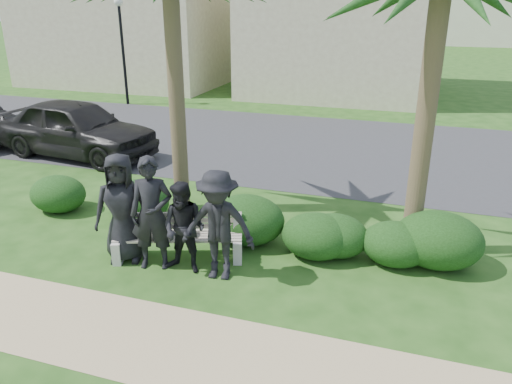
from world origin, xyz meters
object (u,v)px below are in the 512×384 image
at_px(street_lamp, 121,32).
at_px(car_a, 77,128).
at_px(park_bench, 179,240).
at_px(man_b, 152,214).
at_px(man_c, 184,228).
at_px(man_d, 218,226).
at_px(man_a, 122,208).

bearing_deg(street_lamp, car_a, -68.49).
relative_size(park_bench, man_b, 1.22).
bearing_deg(man_c, park_bench, 133.03).
bearing_deg(man_b, street_lamp, 105.35).
relative_size(man_c, man_d, 0.85).
height_order(man_a, man_c, man_a).
distance_m(man_a, man_d, 1.76).
height_order(man_d, car_a, man_d).
bearing_deg(man_c, man_b, -174.15).
bearing_deg(man_b, man_c, -15.56).
bearing_deg(street_lamp, man_b, -56.46).
xyz_separation_m(street_lamp, man_d, (9.12, -12.00, -2.04)).
height_order(park_bench, man_a, man_a).
height_order(man_c, man_d, man_d).
bearing_deg(car_a, park_bench, -123.76).
height_order(man_a, man_b, man_b).
bearing_deg(street_lamp, man_d, -52.78).
height_order(street_lamp, man_d, street_lamp).
relative_size(man_a, car_a, 0.40).
relative_size(man_a, man_b, 0.98).
bearing_deg(park_bench, man_a, 179.09).
relative_size(man_b, man_d, 1.06).
height_order(park_bench, car_a, car_a).
height_order(man_a, man_d, man_a).
bearing_deg(man_a, car_a, 113.42).
relative_size(man_b, man_c, 1.24).
bearing_deg(man_a, man_c, -22.62).
distance_m(street_lamp, man_a, 14.16).
bearing_deg(man_b, man_a, 153.93).
xyz_separation_m(street_lamp, car_a, (2.77, -7.04, -2.14)).
bearing_deg(man_a, park_bench, -1.59).
relative_size(street_lamp, man_b, 2.24).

